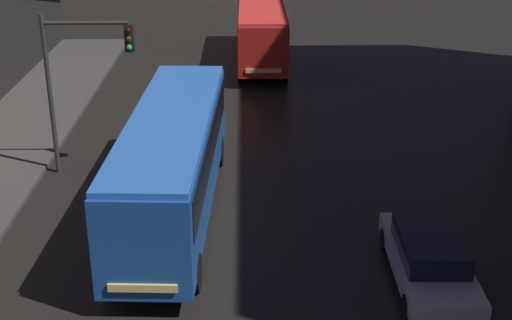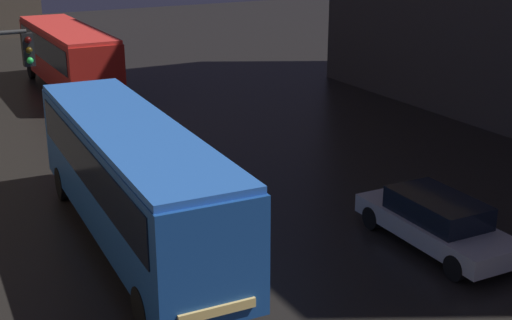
# 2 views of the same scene
# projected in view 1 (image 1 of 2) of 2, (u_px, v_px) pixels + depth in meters

# --- Properties ---
(bus_near) EXTENTS (2.82, 11.13, 3.30)m
(bus_near) POSITION_uv_depth(u_px,v_px,m) (173.00, 155.00, 21.15)
(bus_near) COLOR #194793
(bus_near) RESTS_ON ground
(bus_far) EXTENTS (2.54, 10.55, 3.14)m
(bus_far) POSITION_uv_depth(u_px,v_px,m) (261.00, 27.00, 38.21)
(bus_far) COLOR #AD1E19
(bus_far) RESTS_ON ground
(car_taxi) EXTENTS (1.93, 4.77, 1.39)m
(car_taxi) POSITION_uv_depth(u_px,v_px,m) (429.00, 257.00, 18.22)
(car_taxi) COLOR #B7B7BC
(car_taxi) RESTS_ON ground
(traffic_light_main) EXTENTS (3.02, 0.35, 5.56)m
(traffic_light_main) POSITION_uv_depth(u_px,v_px,m) (80.00, 68.00, 23.61)
(traffic_light_main) COLOR #2D2D2D
(traffic_light_main) RESTS_ON ground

